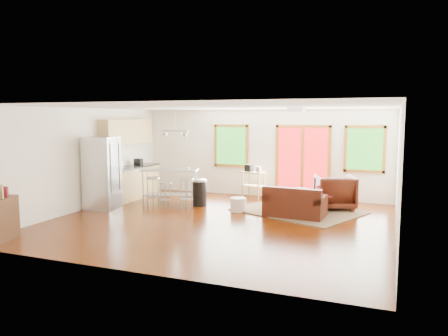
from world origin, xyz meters
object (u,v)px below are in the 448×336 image
(refrigerator, at_px, (102,173))
(kitchen_cart, at_px, (253,175))
(coffee_table, at_px, (307,199))
(armchair, at_px, (335,190))
(loveseat, at_px, (295,205))
(rug, at_px, (298,211))
(island, at_px, (170,180))
(ottoman, at_px, (296,197))

(refrigerator, distance_m, kitchen_cart, 4.29)
(coffee_table, xyz_separation_m, armchair, (0.62, 0.56, 0.16))
(refrigerator, xyz_separation_m, kitchen_cart, (3.16, 2.88, -0.26))
(loveseat, bearing_deg, armchair, 63.30)
(rug, relative_size, refrigerator, 1.51)
(island, bearing_deg, loveseat, -5.91)
(rug, height_order, coffee_table, coffee_table)
(refrigerator, bearing_deg, island, 35.22)
(armchair, bearing_deg, loveseat, 39.79)
(coffee_table, height_order, island, island)
(armchair, bearing_deg, island, -7.37)
(rug, height_order, loveseat, loveseat)
(loveseat, distance_m, armchair, 1.51)
(kitchen_cart, bearing_deg, rug, -40.22)
(rug, height_order, armchair, armchair)
(loveseat, relative_size, island, 0.89)
(ottoman, bearing_deg, armchair, -7.03)
(armchair, distance_m, ottoman, 1.07)
(ottoman, xyz_separation_m, island, (-3.27, -1.05, 0.44))
(loveseat, xyz_separation_m, kitchen_cart, (-1.68, 2.03, 0.38))
(coffee_table, distance_m, armchair, 0.85)
(loveseat, height_order, coffee_table, loveseat)
(coffee_table, bearing_deg, kitchen_cart, 144.66)
(loveseat, distance_m, coffee_table, 0.74)
(rug, xyz_separation_m, ottoman, (-0.22, 0.78, 0.21))
(ottoman, relative_size, kitchen_cart, 0.67)
(rug, height_order, kitchen_cart, kitchen_cart)
(coffee_table, xyz_separation_m, ottoman, (-0.41, 0.69, -0.11))
(armchair, relative_size, ottoman, 1.48)
(coffee_table, bearing_deg, loveseat, -101.73)
(rug, xyz_separation_m, refrigerator, (-4.80, -1.50, 0.92))
(loveseat, height_order, armchair, armchair)
(island, height_order, kitchen_cart, kitchen_cart)
(ottoman, xyz_separation_m, kitchen_cart, (-1.42, 0.61, 0.45))
(armchair, height_order, refrigerator, refrigerator)
(rug, relative_size, ottoman, 4.28)
(kitchen_cart, bearing_deg, loveseat, -50.35)
(loveseat, xyz_separation_m, refrigerator, (-4.84, -0.86, 0.64))
(rug, distance_m, refrigerator, 5.11)
(coffee_table, distance_m, kitchen_cart, 2.27)
(rug, bearing_deg, kitchen_cart, 139.78)
(loveseat, height_order, refrigerator, refrigerator)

